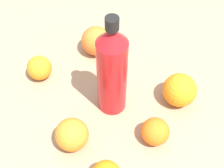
{
  "coord_description": "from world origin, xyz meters",
  "views": [
    {
      "loc": [
        -0.11,
        0.42,
        0.68
      ],
      "look_at": [
        -0.01,
        -0.04,
        0.08
      ],
      "focal_mm": 52.89,
      "sensor_mm": 36.0,
      "label": 1
    }
  ],
  "objects_px": {
    "orange_0": "(96,41)",
    "orange_2": "(72,135)",
    "orange_1": "(180,90)",
    "orange_4": "(155,131)",
    "water_bottle": "(112,71)",
    "orange_3": "(39,68)"
  },
  "relations": [
    {
      "from": "orange_0",
      "to": "orange_2",
      "type": "xyz_separation_m",
      "value": [
        -0.02,
        0.3,
        -0.0
      ]
    },
    {
      "from": "orange_1",
      "to": "orange_4",
      "type": "xyz_separation_m",
      "value": [
        0.04,
        0.12,
        -0.01
      ]
    },
    {
      "from": "water_bottle",
      "to": "orange_3",
      "type": "distance_m",
      "value": 0.23
    },
    {
      "from": "orange_0",
      "to": "orange_3",
      "type": "xyz_separation_m",
      "value": [
        0.12,
        0.12,
        -0.01
      ]
    },
    {
      "from": "orange_0",
      "to": "orange_1",
      "type": "bearing_deg",
      "value": 152.92
    },
    {
      "from": "orange_1",
      "to": "orange_2",
      "type": "relative_size",
      "value": 1.1
    },
    {
      "from": "orange_4",
      "to": "orange_1",
      "type": "bearing_deg",
      "value": -109.12
    },
    {
      "from": "water_bottle",
      "to": "orange_4",
      "type": "height_order",
      "value": "water_bottle"
    },
    {
      "from": "water_bottle",
      "to": "orange_3",
      "type": "xyz_separation_m",
      "value": [
        0.2,
        -0.05,
        -0.1
      ]
    },
    {
      "from": "water_bottle",
      "to": "orange_4",
      "type": "relative_size",
      "value": 4.29
    },
    {
      "from": "orange_3",
      "to": "orange_4",
      "type": "bearing_deg",
      "value": 158.82
    },
    {
      "from": "orange_0",
      "to": "orange_3",
      "type": "distance_m",
      "value": 0.17
    },
    {
      "from": "water_bottle",
      "to": "orange_1",
      "type": "relative_size",
      "value": 3.34
    },
    {
      "from": "water_bottle",
      "to": "orange_1",
      "type": "xyz_separation_m",
      "value": [
        -0.16,
        -0.05,
        -0.09
      ]
    },
    {
      "from": "orange_0",
      "to": "orange_1",
      "type": "xyz_separation_m",
      "value": [
        -0.24,
        0.12,
        0.0
      ]
    },
    {
      "from": "orange_0",
      "to": "orange_1",
      "type": "height_order",
      "value": "orange_1"
    },
    {
      "from": "orange_0",
      "to": "orange_4",
      "type": "bearing_deg",
      "value": 128.99
    },
    {
      "from": "water_bottle",
      "to": "orange_2",
      "type": "relative_size",
      "value": 3.67
    },
    {
      "from": "water_bottle",
      "to": "orange_0",
      "type": "height_order",
      "value": "water_bottle"
    },
    {
      "from": "orange_3",
      "to": "orange_2",
      "type": "bearing_deg",
      "value": 128.88
    },
    {
      "from": "orange_1",
      "to": "water_bottle",
      "type": "bearing_deg",
      "value": 16.36
    },
    {
      "from": "orange_1",
      "to": "orange_2",
      "type": "xyz_separation_m",
      "value": [
        0.22,
        0.17,
        -0.0
      ]
    }
  ]
}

